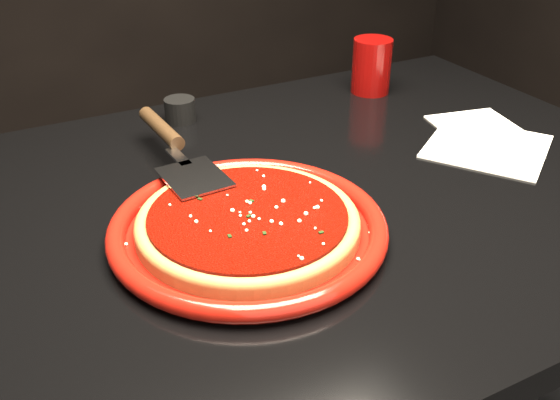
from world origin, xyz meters
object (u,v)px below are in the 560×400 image
Objects in this scene: ramekin at (180,110)px; plate at (248,227)px; pizza_server at (177,147)px; cup at (372,66)px; table at (281,388)px.

plate is at bearing -97.26° from ramekin.
plate is 0.20m from pizza_server.
cup is 0.38m from ramekin.
table is 3.65× the size of pizza_server.
table is 22.75× the size of ramekin.
pizza_server is 6.23× the size of ramekin.
table is at bearing 40.23° from plate.
table is at bearing -53.71° from pizza_server.
cup is (0.44, 0.15, 0.01)m from pizza_server.
pizza_server reaches higher than table.
plate is 3.36× the size of cup.
pizza_server is 3.21× the size of cup.
cup is at bearing 39.24° from table.
cup reaches higher than ramekin.
table is 0.40m from plate.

